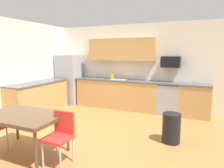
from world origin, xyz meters
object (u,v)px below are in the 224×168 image
chair_near_table (60,133)px  microwave (171,62)px  kettle (112,76)px  oven_range (169,99)px  trash_bin (171,128)px  dining_table (24,118)px  refrigerator (70,79)px

chair_near_table → microwave: bearing=71.0°
microwave → kettle: bearing=-178.5°
oven_range → kettle: bearing=178.5°
oven_range → trash_bin: 2.00m
kettle → dining_table: bearing=-92.3°
microwave → dining_table: microwave is taller
refrigerator → oven_range: 3.47m
refrigerator → dining_table: (1.44, -3.41, -0.18)m
microwave → trash_bin: bearing=-80.9°
chair_near_table → trash_bin: (1.56, 1.51, -0.20)m
microwave → trash_bin: (0.33, -2.07, -1.23)m
refrigerator → trash_bin: refrigerator is taller
refrigerator → kettle: 1.60m
microwave → chair_near_table: 3.92m
refrigerator → microwave: 3.52m
dining_table → kettle: 3.56m
refrigerator → dining_table: refrigerator is taller
microwave → kettle: 1.93m
oven_range → trash_bin: size_ratio=1.52×
oven_range → trash_bin: oven_range is taller
chair_near_table → kettle: kettle is taller
trash_bin → kettle: 3.07m
oven_range → microwave: bearing=90.0°
refrigerator → microwave: (3.45, 0.18, 0.68)m
dining_table → kettle: (0.14, 3.54, 0.35)m
oven_range → chair_near_table: 3.69m
kettle → trash_bin: bearing=-42.6°
refrigerator → dining_table: size_ratio=1.22×
refrigerator → chair_near_table: 4.07m
dining_table → trash_bin: 2.82m
trash_bin → chair_near_table: bearing=-135.9°
microwave → trash_bin: size_ratio=0.90×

